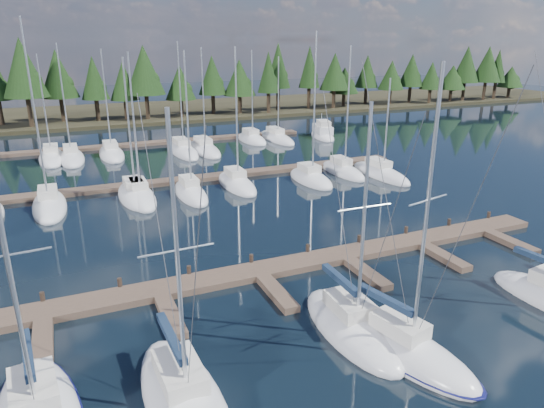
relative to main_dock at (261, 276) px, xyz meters
name	(u,v)px	position (x,y,z in m)	size (l,w,h in m)	color
ground	(204,213)	(0.00, 12.64, -0.20)	(260.00, 260.00, 0.00)	black
far_shore	(117,114)	(0.00, 72.64, 0.10)	(220.00, 30.00, 0.60)	#2C2818
main_dock	(261,276)	(0.00, 0.00, 0.00)	(44.00, 6.13, 0.90)	brown
back_docks	(158,160)	(0.00, 32.23, 0.00)	(50.00, 21.80, 0.40)	brown
front_sailboat_2	(184,400)	(-6.85, -8.72, 0.07)	(3.29, 8.87, 12.51)	silver
front_sailboat_3	(352,327)	(1.97, -6.97, 0.07)	(3.16, 7.93, 12.07)	silver
front_sailboat_4	(404,349)	(3.18, -9.46, 0.09)	(4.54, 8.39, 13.74)	silver
back_sailboat_rows	(162,168)	(-0.31, 27.97, 0.06)	(46.24, 32.10, 16.18)	silver
motor_yacht_right	(323,134)	(25.41, 38.00, 0.26)	(4.74, 8.69, 4.12)	silver
tree_line	(91,78)	(-4.48, 62.89, 7.46)	(184.97, 12.13, 13.53)	black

